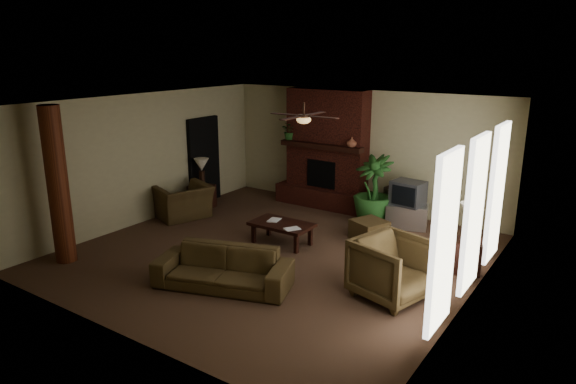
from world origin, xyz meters
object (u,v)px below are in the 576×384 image
Objects in this scene: sofa at (223,262)px; side_table_left at (202,196)px; ottoman at (369,230)px; log_column at (58,186)px; armchair_left at (183,196)px; tv_stand at (407,216)px; floor_vase at (391,200)px; coffee_table at (282,226)px; lamp_right at (470,215)px; armchair_right at (393,266)px; floor_plant at (373,205)px; lamp_left at (202,167)px; side_table_right at (465,256)px.

sofa is 4.42m from side_table_left.
log_column is at bearing -135.32° from ottoman.
armchair_left is at bearing 90.41° from log_column.
tv_stand is 0.68m from floor_vase.
lamp_right reaches higher than coffee_table.
sofa is 2.66m from armchair_right.
floor_plant reaches higher than ottoman.
armchair_left is at bearing -77.43° from side_table_left.
lamp_left reaches higher than tv_stand.
ottoman is at bearing -122.76° from tv_stand.
floor_plant is at bearing 111.98° from ottoman.
armchair_right reaches higher than floor_vase.
ottoman is (4.10, 1.07, -0.30)m from armchair_left.
log_column is at bearing 176.02° from sofa.
side_table_right is (2.02, -0.46, 0.08)m from ottoman.
floor_plant is at bearing 177.75° from tv_stand.
lamp_left and lamp_right have the same top height.
ottoman is 0.78× the size of floor_vase.
coffee_table is at bearing -17.56° from lamp_left.
log_column reaches higher than tv_stand.
ottoman is 2.07m from side_table_right.
side_table_right is (2.41, -1.41, -0.15)m from floor_plant.
sofa is 3.77m from armchair_left.
side_table_left is at bearing 163.00° from coffee_table.
log_column reaches higher than floor_vase.
side_table_right is at bearing -59.81° from tv_stand.
ottoman is at bearing 54.08° from sofa.
armchair_left is 0.85m from side_table_left.
armchair_right is at bearing 19.55° from log_column.
coffee_table is at bearing 46.07° from log_column.
lamp_right reaches higher than floor_vase.
side_table_right is at bearing -5.87° from armchair_right.
lamp_right is at bearing 90.00° from side_table_right.
side_table_right is (3.34, 0.71, -0.10)m from coffee_table.
lamp_right is (0.65, 1.70, 0.48)m from armchair_right.
ottoman is 0.71× the size of tv_stand.
sofa is 2.82× the size of floor_vase.
floor_vase reaches higher than ottoman.
tv_stand is (1.36, 4.39, -0.17)m from sofa.
coffee_table is (-2.69, 0.93, -0.15)m from armchair_right.
side_table_right is at bearing -12.74° from ottoman.
armchair_right is at bearing -56.80° from ottoman.
armchair_left is at bearing -146.47° from floor_vase.
floor_vase is (3.90, 2.58, -0.07)m from armchair_left.
log_column is at bearing -86.99° from lamp_left.
lamp_right is at bearing 115.79° from armchair_left.
floor_plant is (0.64, 4.21, -0.00)m from sofa.
log_column is at bearing -133.93° from coffee_table.
lamp_right is at bearing 24.70° from sofa.
tv_stand is 1.31× the size of lamp_right.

